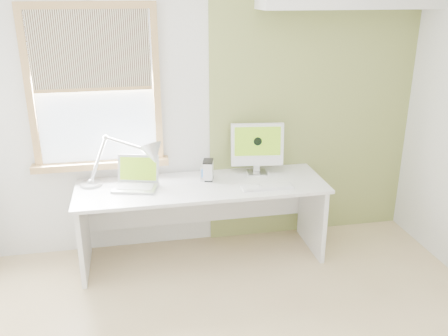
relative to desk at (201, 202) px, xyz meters
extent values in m
cube|color=silver|center=(0.13, 0.32, 0.77)|extent=(4.00, 0.02, 2.60)
cube|color=#8B9648|center=(1.13, 0.30, 0.77)|extent=(2.00, 0.02, 2.60)
cube|color=#AF834A|center=(-1.40, 0.28, 1.02)|extent=(0.06, 0.06, 1.42)
cube|color=#AF834A|center=(-0.34, 0.28, 1.02)|extent=(0.06, 0.06, 1.42)
cube|color=#AF834A|center=(-0.87, 0.28, 1.70)|extent=(1.00, 0.06, 0.06)
cube|color=#AF834A|center=(-0.87, 0.26, 0.34)|extent=(1.20, 0.14, 0.06)
cube|color=#D1E2F9|center=(-0.87, 0.30, 1.02)|extent=(1.00, 0.01, 1.30)
cube|color=beige|center=(-0.87, 0.25, 1.34)|extent=(0.98, 0.02, 0.65)
cube|color=#AF834A|center=(-0.87, 0.25, 1.02)|extent=(0.98, 0.03, 0.03)
cube|color=white|center=(0.00, -0.06, 0.18)|extent=(2.20, 0.70, 0.03)
cube|color=white|center=(-1.05, -0.06, -0.18)|extent=(0.04, 0.64, 0.70)
cube|color=white|center=(1.05, -0.06, -0.18)|extent=(0.04, 0.64, 0.70)
cube|color=white|center=(0.00, 0.26, -0.08)|extent=(2.08, 0.02, 0.48)
cylinder|color=silver|center=(-0.96, 0.11, 0.21)|extent=(0.20, 0.20, 0.03)
sphere|color=silver|center=(-0.96, 0.11, 0.23)|extent=(0.06, 0.06, 0.06)
cylinder|color=silver|center=(-0.88, 0.12, 0.43)|extent=(0.19, 0.03, 0.40)
sphere|color=silver|center=(-0.80, 0.12, 0.62)|extent=(0.05, 0.05, 0.05)
cylinder|color=silver|center=(-0.62, 0.10, 0.56)|extent=(0.37, 0.07, 0.16)
sphere|color=silver|center=(-0.44, 0.08, 0.49)|extent=(0.05, 0.05, 0.04)
cone|color=silver|center=(-0.41, 0.09, 0.46)|extent=(0.30, 0.32, 0.25)
cube|color=silver|center=(-0.58, -0.04, 0.21)|extent=(0.42, 0.35, 0.02)
cube|color=#B2B5B7|center=(-0.58, -0.04, 0.22)|extent=(0.34, 0.23, 0.00)
cube|color=silver|center=(-0.54, 0.09, 0.33)|extent=(0.37, 0.17, 0.24)
cube|color=#5F8B12|center=(-0.54, 0.08, 0.33)|extent=(0.33, 0.14, 0.19)
cylinder|color=silver|center=(0.03, 0.03, 0.21)|extent=(0.08, 0.08, 0.02)
cube|color=silver|center=(0.03, 0.03, 0.27)|extent=(0.06, 0.02, 0.11)
cube|color=#194C99|center=(0.03, 0.02, 0.27)|extent=(0.04, 0.01, 0.08)
cube|color=silver|center=(0.08, 0.06, 0.29)|extent=(0.12, 0.15, 0.18)
cube|color=black|center=(0.08, 0.06, 0.37)|extent=(0.12, 0.16, 0.01)
cube|color=black|center=(0.08, 0.06, 0.20)|extent=(0.12, 0.16, 0.01)
cube|color=silver|center=(0.55, 0.12, 0.20)|extent=(0.20, 0.18, 0.01)
cube|color=silver|center=(0.55, 0.15, 0.28)|extent=(0.06, 0.03, 0.16)
cube|color=white|center=(0.55, 0.14, 0.47)|extent=(0.49, 0.14, 0.40)
cube|color=#5F8B12|center=(0.55, 0.11, 0.51)|extent=(0.42, 0.08, 0.27)
cylinder|color=black|center=(0.55, 0.11, 0.51)|extent=(0.08, 0.02, 0.08)
cube|color=white|center=(0.55, -0.24, 0.20)|extent=(0.45, 0.13, 0.02)
cube|color=white|center=(0.55, -0.24, 0.21)|extent=(0.42, 0.10, 0.00)
ellipsoid|color=white|center=(0.47, -0.24, 0.21)|extent=(0.07, 0.11, 0.03)
camera|label=1|loc=(-0.56, -3.95, 1.82)|focal=38.64mm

